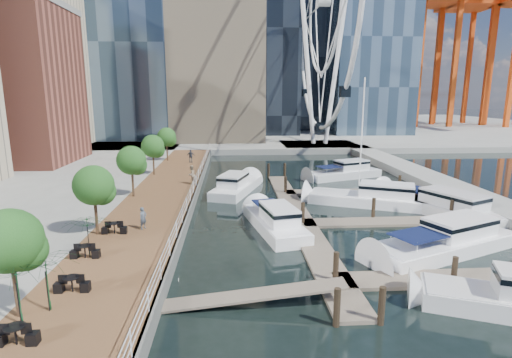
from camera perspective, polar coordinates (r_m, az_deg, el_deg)
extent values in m
plane|color=black|center=(23.96, 2.86, -12.74)|extent=(520.00, 520.00, 0.00)
cube|color=brown|center=(38.39, -13.20, -2.71)|extent=(6.00, 60.00, 1.00)
cube|color=#595954|center=(38.00, -8.74, -2.68)|extent=(0.25, 60.00, 1.00)
cube|color=gray|center=(124.01, -2.44, 7.54)|extent=(200.00, 114.00, 1.00)
cube|color=gray|center=(48.27, 24.31, -0.48)|extent=(4.00, 60.00, 1.00)
cube|color=gray|center=(76.05, 9.01, 4.62)|extent=(14.00, 12.00, 1.00)
cube|color=#6D6051|center=(33.60, 6.06, -5.26)|extent=(2.00, 32.00, 0.20)
cube|color=#6D6051|center=(24.82, 25.11, -12.76)|extent=(12.00, 2.00, 0.20)
cube|color=#6D6051|center=(33.29, 16.93, -5.89)|extent=(12.00, 2.00, 0.20)
cube|color=#6D6051|center=(42.44, 12.27, -1.82)|extent=(12.00, 2.00, 0.20)
cube|color=brown|center=(62.05, -30.53, 11.26)|extent=(12.00, 14.00, 20.00)
cube|color=#BCAD8E|center=(79.22, -29.55, 14.07)|extent=(14.00, 16.00, 28.00)
cylinder|color=white|center=(75.05, 7.43, 14.91)|extent=(0.80, 0.80, 26.00)
cylinder|color=white|center=(76.15, 11.25, 14.74)|extent=(0.80, 0.80, 26.00)
torus|color=white|center=(77.13, 9.68, 23.76)|extent=(0.70, 44.70, 44.70)
cylinder|color=#3F2B1C|center=(19.59, -31.07, -13.34)|extent=(0.20, 0.20, 2.40)
sphere|color=#265B1E|center=(18.85, -31.75, -7.52)|extent=(2.60, 2.60, 2.60)
cylinder|color=#3F2B1C|center=(28.22, -21.85, -4.99)|extent=(0.20, 0.20, 2.40)
sphere|color=#265B1E|center=(27.71, -22.19, -0.83)|extent=(2.60, 2.60, 2.60)
cylinder|color=#3F2B1C|center=(37.53, -17.19, -0.59)|extent=(0.20, 0.20, 2.40)
sphere|color=#265B1E|center=(37.15, -17.39, 2.57)|extent=(2.60, 2.60, 2.60)
cylinder|color=#3F2B1C|center=(47.13, -14.41, 2.04)|extent=(0.20, 0.20, 2.40)
sphere|color=#265B1E|center=(46.83, -14.54, 4.57)|extent=(2.60, 2.60, 2.60)
cylinder|color=#3F2B1C|center=(56.86, -12.57, 3.78)|extent=(0.20, 0.20, 2.40)
sphere|color=#265B1E|center=(56.61, -12.66, 5.88)|extent=(2.60, 2.60, 2.60)
imported|color=#485260|center=(28.39, -15.83, -5.39)|extent=(0.62, 0.67, 1.53)
imported|color=gray|center=(41.45, -9.21, 0.61)|extent=(1.08, 1.17, 1.93)
imported|color=#383B46|center=(54.53, -9.29, 3.26)|extent=(1.07, 0.46, 1.82)
imported|color=#0E3416|center=(19.35, -27.76, -12.93)|extent=(3.49, 3.53, 2.62)
imported|color=#0F381D|center=(18.77, -30.94, -13.87)|extent=(3.43, 3.48, 2.73)
imported|color=#0F3815|center=(24.41, -22.85, -7.68)|extent=(3.13, 3.17, 2.39)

